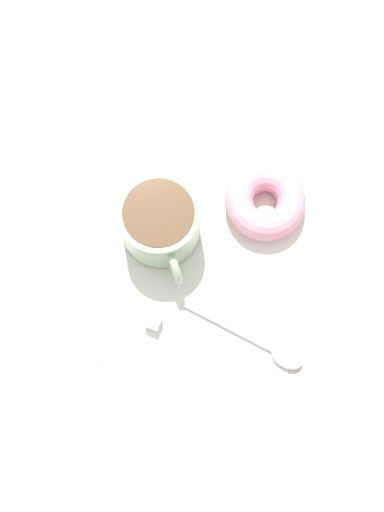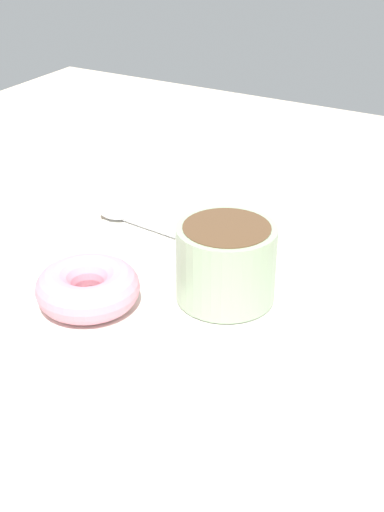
{
  "view_description": "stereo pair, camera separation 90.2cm",
  "coord_description": "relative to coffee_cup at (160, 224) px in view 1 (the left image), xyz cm",
  "views": [
    {
      "loc": [
        -6.34,
        20.07,
        79.62
      ],
      "look_at": [
        0.69,
        1.97,
        2.3
      ],
      "focal_mm": 50.0,
      "sensor_mm": 36.0,
      "label": 1
    },
    {
      "loc": [
        30.04,
        -49.44,
        35.19
      ],
      "look_at": [
        0.69,
        1.97,
        2.3
      ],
      "focal_mm": 50.0,
      "sensor_mm": 36.0,
      "label": 2
    }
  ],
  "objects": [
    {
      "name": "ground_plane",
      "position": [
        -5.2,
        -0.3,
        -5.0
      ],
      "size": [
        120.0,
        120.0,
        2.0
      ],
      "primitive_type": "cube",
      "color": "beige"
    },
    {
      "name": "sugar_cube",
      "position": [
        -3.12,
        10.04,
        -2.94
      ],
      "size": [
        1.53,
        1.53,
        1.53
      ],
      "primitive_type": "cube",
      "color": "white",
      "rests_on": "napkin"
    },
    {
      "name": "donut",
      "position": [
        -9.97,
        -7.46,
        -2.04
      ],
      "size": [
        9.34,
        9.34,
        3.33
      ],
      "primitive_type": "torus",
      "color": "pink",
      "rests_on": "napkin"
    },
    {
      "name": "spoon",
      "position": [
        -16.06,
        8.0,
        -3.31
      ],
      "size": [
        14.87,
        3.15,
        0.9
      ],
      "color": "silver",
      "rests_on": "napkin"
    },
    {
      "name": "coffee_cup",
      "position": [
        0.0,
        0.0,
        0.0
      ],
      "size": [
        9.52,
        10.37,
        7.12
      ],
      "color": "#9EB793",
      "rests_on": "napkin"
    },
    {
      "name": "napkin",
      "position": [
        -4.5,
        1.67,
        -3.85
      ],
      "size": [
        30.9,
        30.9,
        0.3
      ],
      "primitive_type": "cube",
      "rotation": [
        0.0,
        0.0,
        -0.04
      ],
      "color": "white",
      "rests_on": "ground_plane"
    }
  ]
}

